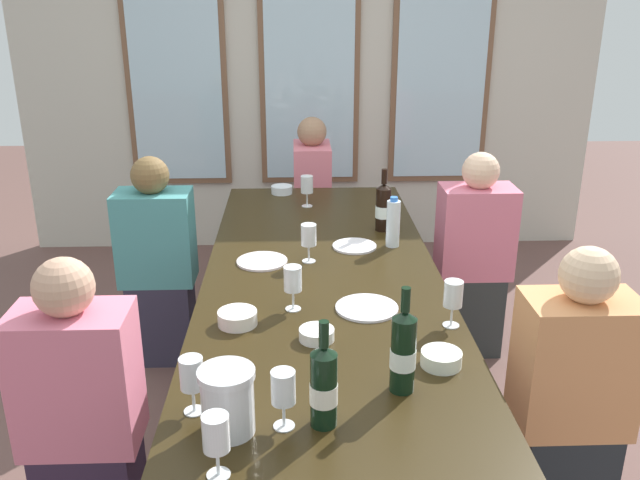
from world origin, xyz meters
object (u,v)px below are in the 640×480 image
(wine_glass_2, at_px, (307,186))
(seated_person_3, at_px, (569,405))
(white_plate_1, at_px, (354,246))
(metal_pitcher, at_px, (228,401))
(wine_glass_3, at_px, (293,280))
(seated_person_2, at_px, (83,421))
(tasting_bowl_1, at_px, (282,190))
(wine_bottle_1, at_px, (324,386))
(wine_glass_0, at_px, (309,237))
(tasting_bowl_2, at_px, (317,334))
(dining_table, at_px, (322,288))
(tasting_bowl_3, at_px, (441,359))
(wine_glass_4, at_px, (216,434))
(seated_person_0, at_px, (158,267))
(water_bottle, at_px, (393,223))
(white_plate_2, at_px, (367,308))
(wine_glass_5, at_px, (192,376))
(seated_person_4, at_px, (312,204))
(wine_glass_6, at_px, (453,295))
(wine_bottle_0, at_px, (383,207))
(wine_glass_1, at_px, (283,389))
(wine_bottle_2, at_px, (403,351))
(seated_person_1, at_px, (473,261))
(tasting_bowl_0, at_px, (237,318))

(wine_glass_2, distance_m, seated_person_3, 1.88)
(white_plate_1, bearing_deg, metal_pitcher, -108.44)
(wine_glass_3, bearing_deg, seated_person_2, -151.64)
(tasting_bowl_1, bearing_deg, seated_person_3, -61.74)
(metal_pitcher, distance_m, wine_bottle_1, 0.26)
(wine_glass_0, relative_size, wine_glass_2, 1.00)
(metal_pitcher, bearing_deg, tasting_bowl_2, 63.04)
(dining_table, xyz_separation_m, tasting_bowl_2, (-0.04, -0.56, 0.08))
(tasting_bowl_2, distance_m, seated_person_3, 0.91)
(tasting_bowl_3, xyz_separation_m, seated_person_3, (0.48, 0.07, -0.24))
(white_plate_1, relative_size, wine_glass_4, 1.18)
(wine_glass_3, bearing_deg, seated_person_0, 126.48)
(water_bottle, bearing_deg, wine_glass_2, 121.65)
(white_plate_2, bearing_deg, wine_glass_4, -116.94)
(dining_table, bearing_deg, wine_glass_0, 110.32)
(wine_glass_5, relative_size, seated_person_4, 0.16)
(metal_pitcher, distance_m, seated_person_3, 1.23)
(wine_glass_6, distance_m, seated_person_0, 1.72)
(wine_glass_0, bearing_deg, wine_bottle_0, 46.87)
(wine_glass_1, relative_size, seated_person_0, 0.16)
(tasting_bowl_3, distance_m, seated_person_0, 1.82)
(tasting_bowl_3, distance_m, wine_glass_0, 0.99)
(wine_bottle_2, bearing_deg, metal_pitcher, -159.83)
(wine_bottle_1, height_order, seated_person_2, seated_person_2)
(wine_bottle_2, relative_size, seated_person_2, 0.30)
(water_bottle, bearing_deg, tasting_bowl_1, 120.97)
(tasting_bowl_3, xyz_separation_m, wine_glass_3, (-0.47, 0.42, 0.10))
(white_plate_1, height_order, seated_person_4, seated_person_4)
(wine_glass_1, relative_size, seated_person_3, 0.16)
(white_plate_2, bearing_deg, tasting_bowl_1, 102.54)
(seated_person_1, bearing_deg, wine_glass_3, -134.21)
(wine_glass_0, height_order, seated_person_0, seated_person_0)
(wine_bottle_2, relative_size, wine_glass_2, 1.94)
(wine_glass_0, xyz_separation_m, seated_person_2, (-0.77, -0.85, -0.33))
(white_plate_2, distance_m, seated_person_1, 1.21)
(wine_glass_6, height_order, seated_person_2, seated_person_2)
(tasting_bowl_2, distance_m, wine_glass_0, 0.72)
(tasting_bowl_3, height_order, seated_person_2, seated_person_2)
(wine_bottle_0, distance_m, water_bottle, 0.22)
(seated_person_3, bearing_deg, seated_person_0, 141.87)
(wine_glass_5, distance_m, seated_person_0, 1.68)
(tasting_bowl_2, xyz_separation_m, wine_glass_5, (-0.36, -0.41, 0.10))
(wine_glass_4, bearing_deg, dining_table, 76.06)
(wine_bottle_0, height_order, tasting_bowl_0, wine_bottle_0)
(tasting_bowl_3, relative_size, wine_glass_4, 0.76)
(wine_glass_4, bearing_deg, seated_person_3, 26.77)
(tasting_bowl_2, xyz_separation_m, wine_glass_0, (-0.01, 0.71, 0.10))
(seated_person_2, bearing_deg, wine_glass_1, -27.22)
(seated_person_0, bearing_deg, wine_glass_6, -41.01)
(wine_glass_5, bearing_deg, tasting_bowl_3, 16.56)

